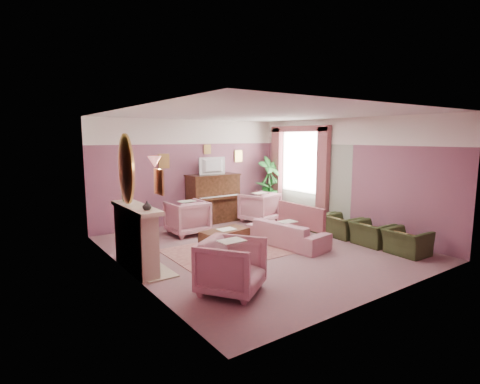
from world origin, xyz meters
TOP-DOWN VIEW (x-y plane):
  - floor at (0.00, 0.00)m, footprint 5.50×6.00m
  - ceiling at (0.00, 0.00)m, footprint 5.50×6.00m
  - wall_back at (0.00, 3.00)m, footprint 5.50×0.02m
  - wall_front at (0.00, -3.00)m, footprint 5.50×0.02m
  - wall_left at (-2.75, 0.00)m, footprint 0.02×6.00m
  - wall_right at (2.75, 0.00)m, footprint 0.02×6.00m
  - picture_rail_band at (0.00, 2.99)m, footprint 5.50×0.01m
  - stripe_panel at (2.73, 1.30)m, footprint 0.01×3.00m
  - fireplace_surround at (-2.59, 0.20)m, footprint 0.30×1.40m
  - fireplace_inset at (-2.49, 0.20)m, footprint 0.18×0.72m
  - fire_ember at (-2.45, 0.20)m, footprint 0.06×0.54m
  - mantel_shelf at (-2.56, 0.20)m, footprint 0.40×1.55m
  - hearth at (-2.39, 0.20)m, footprint 0.55×1.50m
  - mirror_frame at (-2.70, 0.20)m, footprint 0.04×0.72m
  - mirror_glass at (-2.67, 0.20)m, footprint 0.01×0.60m
  - sconce_shade at (-2.62, -0.85)m, footprint 0.20×0.20m
  - piano at (0.50, 2.68)m, footprint 1.40×0.60m
  - piano_keyshelf at (0.50, 2.33)m, footprint 1.30×0.12m
  - piano_keys at (0.50, 2.33)m, footprint 1.20×0.08m
  - piano_top at (0.50, 2.68)m, footprint 1.45×0.65m
  - television at (0.50, 2.63)m, footprint 0.80×0.12m
  - print_back_left at (-0.80, 2.96)m, footprint 0.30×0.03m
  - print_back_right at (1.55, 2.96)m, footprint 0.26×0.03m
  - print_back_mid at (0.50, 2.96)m, footprint 0.22×0.03m
  - print_left_wall at (-2.71, -1.20)m, footprint 0.03×0.28m
  - window_blind at (2.70, 1.55)m, footprint 0.03×1.40m
  - curtain_left at (2.62, 0.63)m, footprint 0.16×0.34m
  - curtain_right at (2.62, 2.47)m, footprint 0.16×0.34m
  - pelmet at (2.62, 1.55)m, footprint 0.16×2.20m
  - mantel_plant at (-2.55, 0.75)m, footprint 0.16×0.16m
  - mantel_vase at (-2.55, -0.30)m, footprint 0.16×0.16m
  - area_rug at (-0.61, 0.17)m, footprint 2.53×1.84m
  - coffee_table at (-0.71, 0.23)m, footprint 1.07×0.66m
  - table_paper at (-0.66, 0.23)m, footprint 0.35×0.28m
  - sofa at (0.63, -0.20)m, footprint 0.61×1.84m
  - sofa_throw at (1.03, -0.20)m, footprint 0.09×1.39m
  - floral_armchair_left at (-0.70, 1.91)m, footprint 0.87×0.87m
  - floral_armchair_right at (1.55, 1.95)m, footprint 0.87×0.87m
  - floral_armchair_front at (-1.75, -1.58)m, footprint 0.87×0.87m
  - olive_chair_a at (2.14, -2.07)m, footprint 0.55×0.78m
  - olive_chair_b at (2.14, -1.25)m, footprint 0.55×0.78m
  - olive_chair_c at (2.14, -0.43)m, footprint 0.55×0.78m
  - olive_chair_d at (2.14, 0.39)m, footprint 0.55×0.78m
  - side_table at (2.32, 2.64)m, footprint 0.52×0.52m
  - side_plant_big at (2.32, 2.64)m, footprint 0.30×0.30m
  - side_plant_small at (2.44, 2.54)m, footprint 0.16×0.16m
  - palm_pot at (2.32, 2.45)m, footprint 0.34×0.34m
  - palm_plant at (2.32, 2.45)m, footprint 0.76×0.76m

SIDE VIEW (x-z plane):
  - floor at x=0.00m, z-range -0.01..0.01m
  - area_rug at x=-0.61m, z-range 0.00..0.01m
  - hearth at x=-2.39m, z-range 0.00..0.02m
  - palm_pot at x=2.32m, z-range 0.00..0.34m
  - fire_ember at x=-2.45m, z-range 0.17..0.27m
  - coffee_table at x=-0.71m, z-range 0.00..0.45m
  - olive_chair_a at x=2.14m, z-range 0.00..0.68m
  - olive_chair_b at x=2.14m, z-range 0.00..0.68m
  - olive_chair_c at x=2.14m, z-range 0.00..0.68m
  - olive_chair_d at x=2.14m, z-range 0.00..0.68m
  - side_table at x=2.32m, z-range 0.00..0.70m
  - sofa at x=0.63m, z-range 0.00..0.74m
  - fireplace_inset at x=-2.49m, z-range 0.06..0.74m
  - floral_armchair_left at x=-0.70m, z-range 0.00..0.91m
  - floral_armchair_right at x=1.55m, z-range 0.00..0.91m
  - floral_armchair_front at x=-1.75m, z-range 0.00..0.91m
  - table_paper at x=-0.66m, z-range 0.45..0.46m
  - fireplace_surround at x=-2.59m, z-range 0.00..1.10m
  - sofa_throw at x=1.03m, z-range 0.34..0.86m
  - piano at x=0.50m, z-range 0.00..1.30m
  - piano_keyshelf at x=0.50m, z-range 0.69..0.75m
  - piano_keys at x=0.50m, z-range 0.75..0.77m
  - side_plant_small at x=2.44m, z-range 0.70..0.98m
  - side_plant_big at x=2.32m, z-range 0.70..1.04m
  - palm_plant at x=2.32m, z-range 0.34..1.78m
  - stripe_panel at x=2.73m, z-range 0.00..2.15m
  - mantel_shelf at x=-2.56m, z-range 1.09..1.16m
  - mantel_vase at x=-2.55m, z-range 1.15..1.31m
  - mantel_plant at x=-2.55m, z-range 1.15..1.43m
  - curtain_left at x=2.62m, z-range 0.00..2.60m
  - curtain_right at x=2.62m, z-range 0.00..2.60m
  - piano_top at x=0.50m, z-range 1.29..1.33m
  - wall_back at x=0.00m, z-range 0.00..2.80m
  - wall_front at x=0.00m, z-range 0.00..2.80m
  - wall_left at x=-2.75m, z-range 0.00..2.80m
  - wall_right at x=2.75m, z-range 0.00..2.80m
  - television at x=0.50m, z-range 1.36..1.84m
  - window_blind at x=2.70m, z-range 0.80..2.60m
  - print_back_left at x=-0.80m, z-range 1.53..1.91m
  - print_left_wall at x=-2.71m, z-range 1.54..1.90m
  - print_back_right at x=1.55m, z-range 1.61..1.95m
  - mirror_frame at x=-2.70m, z-range 1.20..2.40m
  - mirror_glass at x=-2.67m, z-range 1.27..2.33m
  - sconce_shade at x=-2.62m, z-range 1.90..2.06m
  - print_back_mid at x=0.50m, z-range 1.87..2.13m
  - picture_rail_band at x=0.00m, z-range 2.15..2.80m
  - pelmet at x=2.62m, z-range 2.48..2.64m
  - ceiling at x=0.00m, z-range 2.79..2.80m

